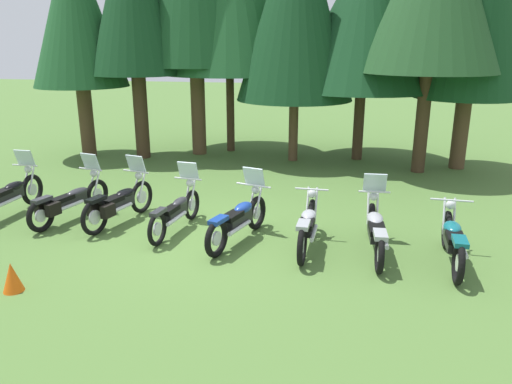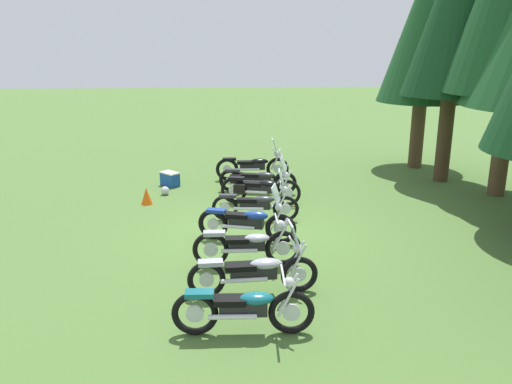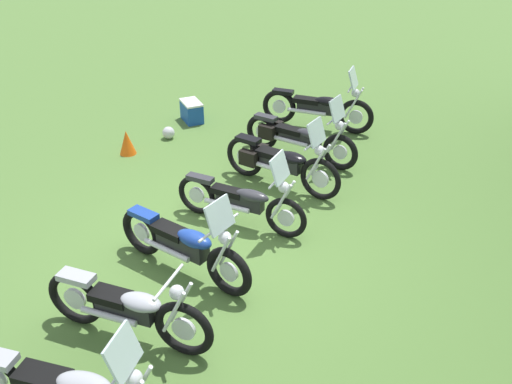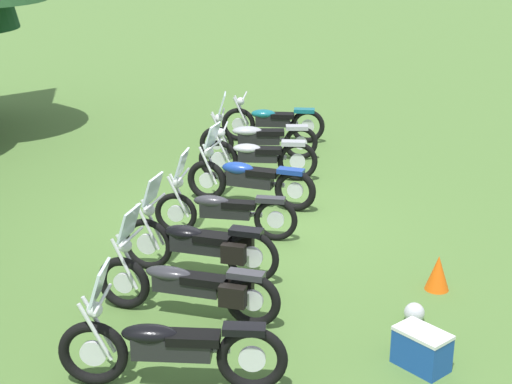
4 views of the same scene
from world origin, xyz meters
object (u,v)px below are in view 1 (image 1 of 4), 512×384
(motorcycle_4, at_px, (239,219))
(motorcycle_7, at_px, (453,240))
(motorcycle_2, at_px, (119,202))
(pine_tree_4, at_px, (296,0))
(motorcycle_0, at_px, (9,195))
(pine_tree_0, at_px, (75,11))
(motorcycle_5, at_px, (308,226))
(motorcycle_1, at_px, (69,200))
(motorcycle_6, at_px, (376,229))
(traffic_cone, at_px, (12,277))
(pine_tree_5, at_px, (365,17))
(motorcycle_3, at_px, (177,210))

(motorcycle_4, relative_size, motorcycle_7, 1.00)
(motorcycle_4, xyz_separation_m, motorcycle_7, (3.91, -0.27, -0.01))
(motorcycle_2, xyz_separation_m, pine_tree_4, (2.92, 6.74, 4.53))
(motorcycle_0, height_order, pine_tree_0, pine_tree_0)
(motorcycle_0, distance_m, motorcycle_5, 6.82)
(motorcycle_1, bearing_deg, motorcycle_6, -81.30)
(motorcycle_1, bearing_deg, motorcycle_7, -82.49)
(motorcycle_1, xyz_separation_m, pine_tree_4, (4.09, 6.74, 4.57))
(motorcycle_0, xyz_separation_m, motorcycle_2, (2.67, -0.01, 0.01))
(motorcycle_2, relative_size, traffic_cone, 4.64)
(motorcycle_5, xyz_separation_m, pine_tree_5, (0.90, 7.92, 4.10))
(traffic_cone, bearing_deg, motorcycle_4, 41.64)
(motorcycle_3, bearing_deg, motorcycle_0, 94.07)
(motorcycle_7, bearing_deg, motorcycle_2, 86.07)
(motorcycle_2, relative_size, motorcycle_5, 1.01)
(motorcycle_0, distance_m, pine_tree_4, 9.86)
(motorcycle_2, bearing_deg, motorcycle_4, -86.18)
(motorcycle_3, relative_size, motorcycle_6, 0.93)
(motorcycle_6, xyz_separation_m, pine_tree_5, (-0.36, 7.85, 4.09))
(motorcycle_3, distance_m, pine_tree_0, 9.32)
(motorcycle_5, xyz_separation_m, pine_tree_4, (-1.21, 7.30, 4.56))
(motorcycle_5, bearing_deg, motorcycle_0, 86.43)
(motorcycle_2, bearing_deg, motorcycle_5, -84.10)
(motorcycle_1, bearing_deg, motorcycle_0, 102.65)
(pine_tree_4, bearing_deg, motorcycle_1, -121.22)
(motorcycle_7, bearing_deg, motorcycle_6, 81.18)
(motorcycle_4, bearing_deg, motorcycle_6, -74.26)
(motorcycle_2, height_order, motorcycle_7, motorcycle_2)
(motorcycle_6, relative_size, pine_tree_0, 0.33)
(motorcycle_6, bearing_deg, motorcycle_5, 89.96)
(motorcycle_3, height_order, pine_tree_0, pine_tree_0)
(motorcycle_7, distance_m, traffic_cone, 7.35)
(motorcycle_4, height_order, pine_tree_5, pine_tree_5)
(motorcycle_5, distance_m, pine_tree_5, 8.96)
(motorcycle_7, bearing_deg, motorcycle_5, 88.16)
(traffic_cone, bearing_deg, pine_tree_4, 72.28)
(motorcycle_0, xyz_separation_m, motorcycle_7, (9.36, -0.76, -0.02))
(motorcycle_4, bearing_deg, motorcycle_2, 96.20)
(pine_tree_5, bearing_deg, motorcycle_3, -115.81)
(motorcycle_7, xyz_separation_m, pine_tree_4, (-3.77, 7.50, 4.56))
(traffic_cone, bearing_deg, motorcycle_0, 127.35)
(pine_tree_0, bearing_deg, motorcycle_3, -48.38)
(motorcycle_0, height_order, motorcycle_5, motorcycle_0)
(motorcycle_7, height_order, pine_tree_4, pine_tree_4)
(pine_tree_0, bearing_deg, motorcycle_7, -32.04)
(motorcycle_0, height_order, traffic_cone, motorcycle_0)
(motorcycle_5, distance_m, motorcycle_6, 1.26)
(motorcycle_6, relative_size, traffic_cone, 4.95)
(motorcycle_1, bearing_deg, pine_tree_0, 39.07)
(motorcycle_7, xyz_separation_m, pine_tree_0, (-10.80, 6.76, 4.30))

